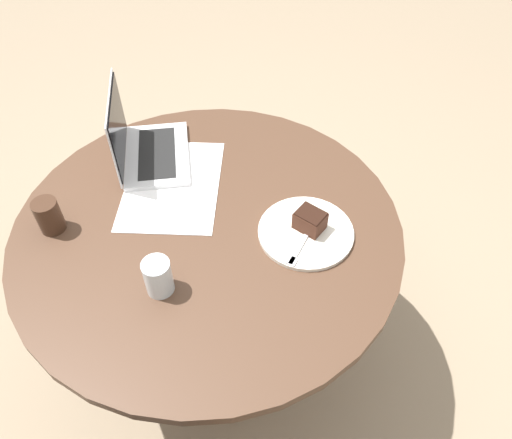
% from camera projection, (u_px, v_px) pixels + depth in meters
% --- Properties ---
extents(ground_plane, '(12.00, 12.00, 0.00)m').
position_uv_depth(ground_plane, '(221.00, 347.00, 1.97)').
color(ground_plane, gray).
extents(dining_table, '(1.11, 1.11, 0.73)m').
position_uv_depth(dining_table, '(211.00, 258.00, 1.54)').
color(dining_table, '#4C3323').
rests_on(dining_table, ground_plane).
extents(paper_document, '(0.49, 0.46, 0.00)m').
position_uv_depth(paper_document, '(173.00, 184.00, 1.53)').
color(paper_document, white).
rests_on(paper_document, dining_table).
extents(plate, '(0.27, 0.27, 0.01)m').
position_uv_depth(plate, '(306.00, 232.00, 1.40)').
color(plate, silver).
rests_on(plate, dining_table).
extents(cake_slice, '(0.10, 0.09, 0.06)m').
position_uv_depth(cake_slice, '(310.00, 220.00, 1.38)').
color(cake_slice, '#472619').
rests_on(cake_slice, plate).
extents(fork, '(0.11, 0.16, 0.00)m').
position_uv_depth(fork, '(300.00, 247.00, 1.35)').
color(fork, silver).
rests_on(fork, plate).
extents(coffee_glass, '(0.07, 0.07, 0.10)m').
position_uv_depth(coffee_glass, '(49.00, 216.00, 1.38)').
color(coffee_glass, '#3D2619').
rests_on(coffee_glass, dining_table).
extents(water_glass, '(0.07, 0.07, 0.10)m').
position_uv_depth(water_glass, '(158.00, 277.00, 1.24)').
color(water_glass, silver).
rests_on(water_glass, dining_table).
extents(laptop, '(0.36, 0.32, 0.24)m').
position_uv_depth(laptop, '(146.00, 147.00, 1.58)').
color(laptop, silver).
rests_on(laptop, dining_table).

